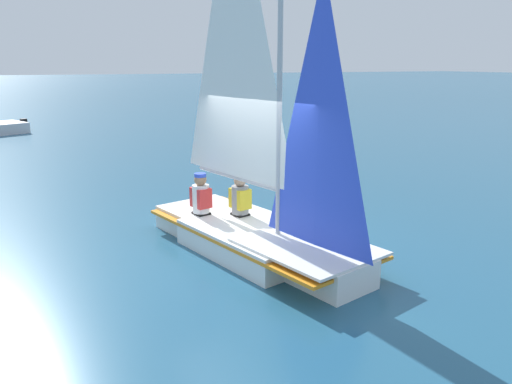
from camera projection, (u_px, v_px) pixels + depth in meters
name	position (u px, v px, depth m)	size (l,w,h in m)	color
ground_plane	(256.00, 251.00, 8.31)	(260.00, 260.00, 0.00)	#235675
sailboat_main	(255.00, 201.00, 8.11)	(4.57, 2.68, 6.18)	white
sailor_helm	(240.00, 204.00, 8.80)	(0.40, 0.37, 1.16)	black
sailor_crew	(201.00, 203.00, 8.86)	(0.40, 0.37, 1.16)	black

